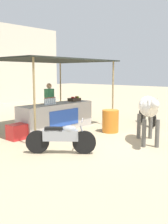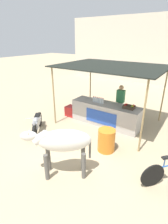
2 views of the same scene
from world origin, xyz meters
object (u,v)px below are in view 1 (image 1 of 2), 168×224
object	(u,v)px
stall_counter	(57,117)
motorcycle_parked	(62,137)
bicycle_leaning	(147,116)
fruit_crate	(74,99)
cooler_box	(18,132)
vendor_behind_counter	(49,104)
water_barrel	(110,121)
cow	(148,108)

from	to	relation	value
stall_counter	motorcycle_parked	world-z (taller)	stall_counter
stall_counter	bicycle_leaning	distance (m)	3.60
fruit_crate	cooler_box	bearing A→B (deg)	-176.94
fruit_crate	vendor_behind_counter	size ratio (longest dim) A/B	0.27
stall_counter	cooler_box	world-z (taller)	stall_counter
cooler_box	vendor_behind_counter	bearing A→B (deg)	22.23
cooler_box	water_barrel	size ratio (longest dim) A/B	0.77
motorcycle_parked	bicycle_leaning	xyz separation A→B (m)	(4.84, 0.12, -0.08)
vendor_behind_counter	cooler_box	bearing A→B (deg)	-157.77
cooler_box	bicycle_leaning	world-z (taller)	bicycle_leaning
stall_counter	motorcycle_parked	bearing A→B (deg)	-130.79
cooler_box	motorcycle_parked	distance (m)	2.10
stall_counter	water_barrel	size ratio (longest dim) A/B	3.85
cow	vendor_behind_counter	bearing A→B (deg)	92.23
water_barrel	vendor_behind_counter	bearing A→B (deg)	104.23
vendor_behind_counter	cow	world-z (taller)	vendor_behind_counter
vendor_behind_counter	motorcycle_parked	xyz separation A→B (m)	(-2.21, -2.93, -0.42)
vendor_behind_counter	motorcycle_parked	size ratio (longest dim) A/B	1.14
water_barrel	motorcycle_parked	distance (m)	2.87
fruit_crate	bicycle_leaning	xyz separation A→B (m)	(1.96, -2.11, -0.68)
fruit_crate	vendor_behind_counter	bearing A→B (deg)	133.69
cow	motorcycle_parked	size ratio (longest dim) A/B	1.15
vendor_behind_counter	water_barrel	world-z (taller)	vendor_behind_counter
cooler_box	motorcycle_parked	world-z (taller)	motorcycle_parked
cow	cooler_box	bearing A→B (deg)	124.49
stall_counter	motorcycle_parked	distance (m)	2.88
vendor_behind_counter	stall_counter	bearing A→B (deg)	-113.50
stall_counter	water_barrel	distance (m)	1.95
stall_counter	water_barrel	xyz separation A→B (m)	(0.95, -1.70, -0.09)
motorcycle_parked	bicycle_leaning	distance (m)	4.84
cow	stall_counter	bearing A→B (deg)	98.27
vendor_behind_counter	motorcycle_parked	distance (m)	3.70
fruit_crate	vendor_behind_counter	xyz separation A→B (m)	(-0.67, 0.70, -0.18)
fruit_crate	bicycle_leaning	distance (m)	2.96
vendor_behind_counter	water_barrel	distance (m)	2.57
stall_counter	fruit_crate	distance (m)	1.14
stall_counter	water_barrel	world-z (taller)	stall_counter
stall_counter	vendor_behind_counter	distance (m)	0.90
cow	fruit_crate	bearing A→B (deg)	81.47
stall_counter	fruit_crate	world-z (taller)	fruit_crate
cow	bicycle_leaning	bearing A→B (deg)	27.78
fruit_crate	vendor_behind_counter	world-z (taller)	vendor_behind_counter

